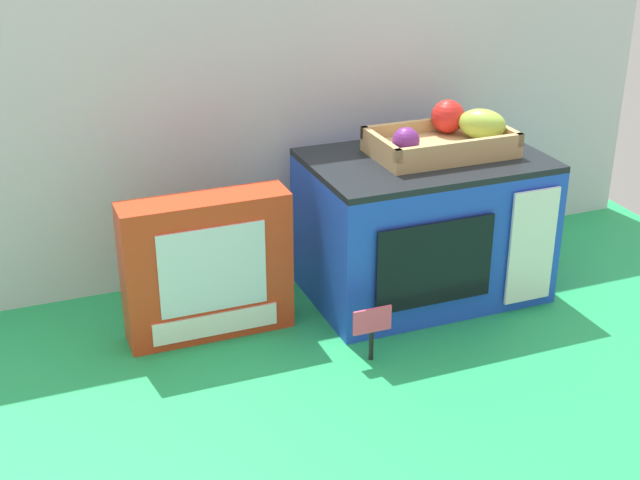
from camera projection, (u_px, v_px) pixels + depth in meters
name	position (u px, v px, depth m)	size (l,w,h in m)	color
ground_plane	(333.00, 306.00, 1.70)	(1.70, 1.70, 0.00)	#219E54
display_back_panel	(291.00, 121.00, 1.77)	(1.61, 0.03, 0.61)	silver
toy_microwave	(424.00, 226.00, 1.70)	(0.44, 0.29, 0.28)	blue
food_groups_crate	(446.00, 138.00, 1.66)	(0.26, 0.16, 0.09)	tan
cookie_set_box	(207.00, 267.00, 1.56)	(0.30, 0.08, 0.26)	red
price_sign	(372.00, 326.00, 1.50)	(0.07, 0.01, 0.10)	black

